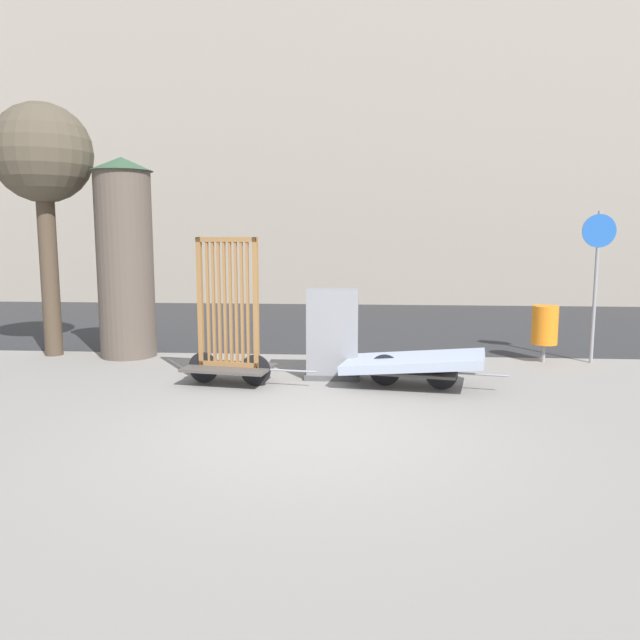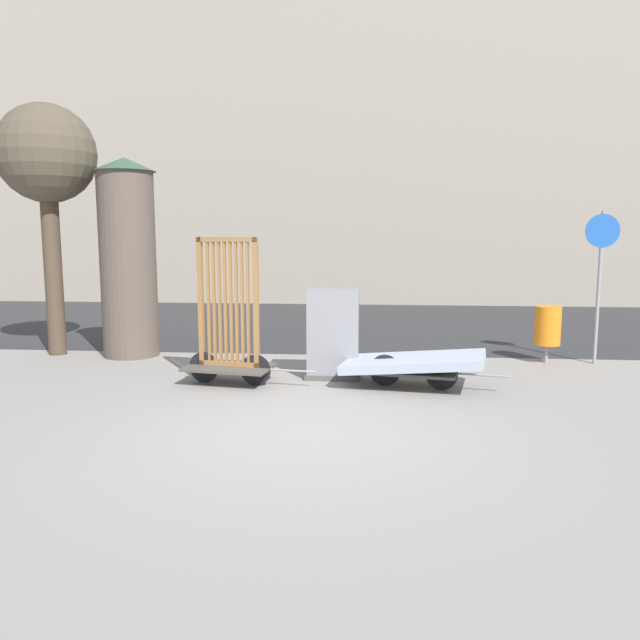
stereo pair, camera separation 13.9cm
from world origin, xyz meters
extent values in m
plane|color=gray|center=(0.00, 0.00, 0.00)|extent=(60.00, 60.00, 0.00)
cube|color=#2D2D30|center=(0.00, 8.47, 0.00)|extent=(56.00, 8.05, 0.01)
cube|color=#9E9384|center=(0.00, 14.49, 5.41)|extent=(48.00, 4.00, 10.82)
cube|color=#4C4742|center=(-1.34, 2.14, 0.25)|extent=(1.36, 0.96, 0.04)
cylinder|color=black|center=(-0.94, 2.08, 0.23)|extent=(0.46, 0.11, 0.46)
cylinder|color=black|center=(-1.74, 2.21, 0.23)|extent=(0.46, 0.11, 0.46)
cylinder|color=gray|center=(-0.38, 1.99, 0.25)|extent=(0.70, 0.14, 0.03)
cube|color=olive|center=(-1.34, 2.14, 0.30)|extent=(0.93, 0.22, 0.07)
cube|color=olive|center=(-1.34, 2.14, 2.12)|extent=(0.93, 0.22, 0.07)
cube|color=olive|center=(-1.76, 2.21, 1.21)|extent=(0.08, 0.08, 1.88)
cube|color=olive|center=(-0.92, 2.07, 1.21)|extent=(0.08, 0.08, 1.88)
cube|color=olive|center=(-1.64, 2.19, 1.21)|extent=(0.04, 0.05, 1.81)
cube|color=olive|center=(-1.56, 2.18, 1.21)|extent=(0.04, 0.05, 1.81)
cube|color=olive|center=(-1.47, 2.16, 1.21)|extent=(0.04, 0.05, 1.81)
cube|color=olive|center=(-1.38, 2.15, 1.21)|extent=(0.04, 0.05, 1.81)
cube|color=olive|center=(-1.30, 2.13, 1.21)|extent=(0.04, 0.05, 1.81)
cube|color=olive|center=(-1.21, 2.12, 1.21)|extent=(0.04, 0.05, 1.81)
cube|color=olive|center=(-1.12, 2.11, 1.21)|extent=(0.04, 0.05, 1.81)
cube|color=olive|center=(-1.04, 2.09, 1.21)|extent=(0.04, 0.05, 1.81)
cube|color=#4C4742|center=(1.34, 2.14, 0.25)|extent=(1.38, 1.01, 0.04)
cylinder|color=black|center=(1.74, 2.06, 0.23)|extent=(0.46, 0.13, 0.46)
cylinder|color=black|center=(0.94, 2.23, 0.23)|extent=(0.46, 0.13, 0.46)
cylinder|color=gray|center=(2.30, 1.94, 0.25)|extent=(0.69, 0.17, 0.03)
cube|color=#9EA8BC|center=(1.34, 2.14, 0.38)|extent=(2.15, 1.41, 0.32)
cube|color=#4C4C4C|center=(0.16, 2.63, 0.04)|extent=(0.83, 0.45, 0.08)
cube|color=gray|center=(0.16, 2.63, 0.68)|extent=(0.77, 0.39, 1.37)
cylinder|color=gray|center=(3.72, 4.09, 0.16)|extent=(0.06, 0.06, 0.31)
cylinder|color=orange|center=(3.72, 4.09, 0.65)|extent=(0.43, 0.43, 0.66)
cylinder|color=gray|center=(4.53, 4.09, 1.29)|extent=(0.06, 0.06, 2.57)
cylinder|color=blue|center=(4.53, 4.07, 2.24)|extent=(0.56, 0.02, 0.56)
cylinder|color=brown|center=(-3.61, 4.09, 1.64)|extent=(0.98, 0.98, 3.28)
cone|color=#335138|center=(-3.61, 4.09, 3.40)|extent=(1.10, 1.10, 0.24)
cylinder|color=#4C3D2D|center=(-5.01, 4.09, 1.54)|extent=(0.31, 0.31, 3.08)
sphere|color=brown|center=(-5.01, 4.09, 3.60)|extent=(1.72, 1.72, 1.72)
camera|label=1|loc=(0.64, -6.71, 2.22)|focal=35.00mm
camera|label=2|loc=(0.78, -6.70, 2.22)|focal=35.00mm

